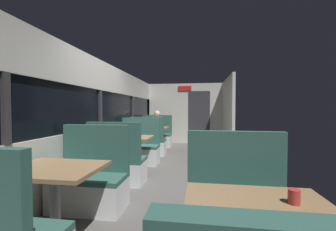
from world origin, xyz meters
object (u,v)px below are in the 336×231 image
object	(u,v)px
dining_table_front_aisle	(260,223)
coffee_cup_secondary	(294,197)
bench_far_window_facing_entry	(158,137)
dining_table_far_window	(154,130)
bench_far_window_facing_end	(148,143)
bench_mid_window_facing_entry	(139,150)
bench_front_aisle_facing_entry	(238,216)
seated_passenger	(157,131)
bench_near_window_facing_entry	(90,183)
dining_table_near_window	(55,177)
bench_mid_window_facing_end	(117,165)
coffee_cup_primary	(155,126)
dining_table_mid_window	(130,141)

from	to	relation	value
dining_table_front_aisle	coffee_cup_secondary	bearing A→B (deg)	15.83
bench_far_window_facing_entry	dining_table_far_window	bearing A→B (deg)	-90.00
bench_far_window_facing_end	dining_table_front_aisle	bearing A→B (deg)	-68.72
bench_far_window_facing_end	coffee_cup_secondary	size ratio (longest dim) A/B	12.22
bench_mid_window_facing_entry	dining_table_front_aisle	world-z (taller)	bench_mid_window_facing_entry
bench_front_aisle_facing_entry	seated_passenger	bearing A→B (deg)	108.92
bench_near_window_facing_entry	bench_front_aisle_facing_entry	bearing A→B (deg)	-18.53
dining_table_near_window	bench_mid_window_facing_end	xyz separation A→B (m)	(0.00, 1.65, -0.31)
bench_mid_window_facing_entry	bench_far_window_facing_end	xyz separation A→B (m)	(0.00, 0.95, 0.00)
seated_passenger	dining_table_near_window	bearing A→B (deg)	-90.00
bench_far_window_facing_end	seated_passenger	world-z (taller)	seated_passenger
dining_table_far_window	bench_far_window_facing_entry	bearing A→B (deg)	90.00
dining_table_near_window	dining_table_far_window	xyz separation A→B (m)	(0.00, 4.69, 0.00)
bench_mid_window_facing_entry	dining_table_far_window	xyz separation A→B (m)	(0.00, 1.65, 0.31)
dining_table_near_window	bench_near_window_facing_entry	world-z (taller)	bench_near_window_facing_entry
bench_near_window_facing_entry	dining_table_near_window	bearing A→B (deg)	-90.00
coffee_cup_primary	bench_far_window_facing_entry	bearing A→B (deg)	95.63
bench_mid_window_facing_entry	bench_far_window_facing_entry	xyz separation A→B (m)	(0.00, 2.35, 0.00)
dining_table_near_window	bench_front_aisle_facing_entry	bearing A→B (deg)	3.18
bench_near_window_facing_entry	bench_mid_window_facing_end	bearing A→B (deg)	90.00
seated_passenger	bench_far_window_facing_entry	bearing A→B (deg)	90.00
dining_table_far_window	bench_front_aisle_facing_entry	xyz separation A→B (m)	(1.79, -4.60, -0.31)
dining_table_far_window	coffee_cup_primary	bearing A→B (deg)	-49.52
dining_table_near_window	bench_far_window_facing_entry	world-z (taller)	bench_far_window_facing_entry
bench_front_aisle_facing_entry	bench_far_window_facing_end	bearing A→B (deg)	114.68
dining_table_mid_window	dining_table_front_aisle	xyz separation A→B (m)	(1.79, -2.95, 0.00)
bench_mid_window_facing_end	bench_far_window_facing_end	world-z (taller)	same
bench_mid_window_facing_end	bench_mid_window_facing_entry	xyz separation A→B (m)	(0.00, 1.40, 0.00)
dining_table_mid_window	dining_table_far_window	distance (m)	2.35
coffee_cup_primary	coffee_cup_secondary	distance (m)	5.49
bench_near_window_facing_entry	seated_passenger	distance (m)	4.63
bench_far_window_facing_end	coffee_cup_primary	size ratio (longest dim) A/B	12.22
seated_passenger	coffee_cup_primary	xyz separation A→B (m)	(0.08, -0.72, 0.25)
bench_mid_window_facing_end	dining_table_far_window	bearing A→B (deg)	90.00
dining_table_near_window	seated_passenger	bearing A→B (deg)	90.00
seated_passenger	coffee_cup_primary	bearing A→B (deg)	-83.81
bench_front_aisle_facing_entry	coffee_cup_primary	bearing A→B (deg)	110.81
bench_front_aisle_facing_entry	coffee_cup_secondary	world-z (taller)	bench_front_aisle_facing_entry
bench_near_window_facing_entry	bench_far_window_facing_entry	bearing A→B (deg)	90.00
dining_table_near_window	bench_front_aisle_facing_entry	distance (m)	1.82
dining_table_far_window	seated_passenger	bearing A→B (deg)	90.00
dining_table_front_aisle	bench_front_aisle_facing_entry	distance (m)	0.77
coffee_cup_primary	coffee_cup_secondary	world-z (taller)	same
bench_mid_window_facing_end	bench_mid_window_facing_entry	size ratio (longest dim) A/B	1.00
dining_table_far_window	bench_mid_window_facing_end	bearing A→B (deg)	-90.00
seated_passenger	bench_near_window_facing_entry	bearing A→B (deg)	-90.00
bench_mid_window_facing_entry	bench_front_aisle_facing_entry	xyz separation A→B (m)	(1.79, -2.95, 0.00)
bench_mid_window_facing_end	dining_table_front_aisle	xyz separation A→B (m)	(1.79, -2.25, 0.31)
dining_table_near_window	bench_far_window_facing_entry	distance (m)	5.40
dining_table_front_aisle	seated_passenger	xyz separation A→B (m)	(-1.79, 5.92, -0.10)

